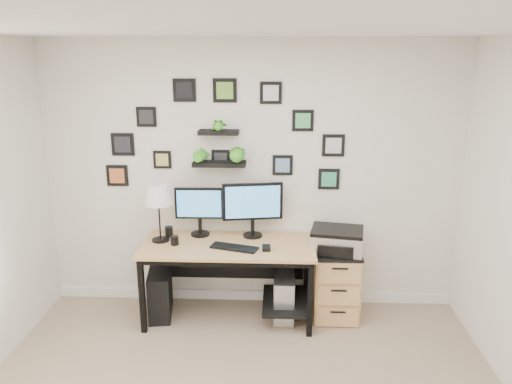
# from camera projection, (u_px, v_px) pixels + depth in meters

# --- Properties ---
(room) EXTENTS (4.00, 4.00, 4.00)m
(room) POSITION_uv_depth(u_px,v_px,m) (252.00, 295.00, 5.14)
(room) COLOR tan
(room) RESTS_ON ground
(desk) EXTENTS (1.60, 0.70, 0.75)m
(desk) POSITION_uv_depth(u_px,v_px,m) (232.00, 255.00, 4.68)
(desk) COLOR tan
(desk) RESTS_ON ground
(monitor_left) EXTENTS (0.47, 0.19, 0.48)m
(monitor_left) POSITION_uv_depth(u_px,v_px,m) (199.00, 208.00, 4.76)
(monitor_left) COLOR black
(monitor_left) RESTS_ON desk
(monitor_right) EXTENTS (0.57, 0.21, 0.53)m
(monitor_right) POSITION_uv_depth(u_px,v_px,m) (253.00, 205.00, 4.72)
(monitor_right) COLOR black
(monitor_right) RESTS_ON desk
(keyboard) EXTENTS (0.45, 0.26, 0.02)m
(keyboard) POSITION_uv_depth(u_px,v_px,m) (234.00, 248.00, 4.51)
(keyboard) COLOR black
(keyboard) RESTS_ON desk
(mouse) EXTENTS (0.08, 0.11, 0.03)m
(mouse) POSITION_uv_depth(u_px,v_px,m) (266.00, 248.00, 4.49)
(mouse) COLOR black
(mouse) RESTS_ON desk
(table_lamp) EXTENTS (0.27, 0.27, 0.55)m
(table_lamp) POSITION_uv_depth(u_px,v_px,m) (158.00, 196.00, 4.58)
(table_lamp) COLOR black
(table_lamp) RESTS_ON desk
(mug) EXTENTS (0.07, 0.07, 0.08)m
(mug) POSITION_uv_depth(u_px,v_px,m) (175.00, 241.00, 4.59)
(mug) COLOR black
(mug) RESTS_ON desk
(pen_cup) EXTENTS (0.08, 0.08, 0.10)m
(pen_cup) POSITION_uv_depth(u_px,v_px,m) (169.00, 232.00, 4.79)
(pen_cup) COLOR black
(pen_cup) RESTS_ON desk
(pc_tower_black) EXTENTS (0.27, 0.48, 0.45)m
(pc_tower_black) POSITION_uv_depth(u_px,v_px,m) (160.00, 293.00, 4.80)
(pc_tower_black) COLOR black
(pc_tower_black) RESTS_ON ground
(pc_tower_grey) EXTENTS (0.20, 0.44, 0.43)m
(pc_tower_grey) POSITION_uv_depth(u_px,v_px,m) (284.00, 296.00, 4.76)
(pc_tower_grey) COLOR gray
(pc_tower_grey) RESTS_ON ground
(file_cabinet) EXTENTS (0.43, 0.53, 0.67)m
(file_cabinet) POSITION_uv_depth(u_px,v_px,m) (335.00, 283.00, 4.78)
(file_cabinet) COLOR tan
(file_cabinet) RESTS_ON ground
(printer) EXTENTS (0.53, 0.45, 0.21)m
(printer) POSITION_uv_depth(u_px,v_px,m) (337.00, 240.00, 4.64)
(printer) COLOR silver
(printer) RESTS_ON file_cabinet
(wall_decor) EXTENTS (2.29, 0.18, 1.04)m
(wall_decor) POSITION_uv_depth(u_px,v_px,m) (222.00, 141.00, 4.66)
(wall_decor) COLOR black
(wall_decor) RESTS_ON ground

